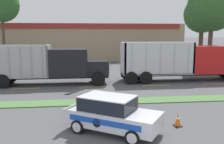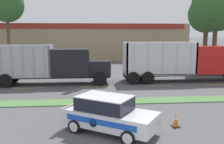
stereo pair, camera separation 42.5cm
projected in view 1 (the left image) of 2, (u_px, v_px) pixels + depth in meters
name	position (u px, v px, depth m)	size (l,w,h in m)	color
grass_verge	(112.00, 101.00, 16.04)	(120.00, 1.45, 0.06)	#517F42
centre_line_3	(25.00, 89.00, 19.94)	(2.40, 0.14, 0.01)	yellow
centre_line_4	(93.00, 87.00, 20.56)	(2.40, 0.14, 0.01)	yellow
centre_line_5	(156.00, 85.00, 21.19)	(2.40, 0.14, 0.01)	yellow
centre_line_6	(216.00, 84.00, 21.81)	(2.40, 0.14, 0.01)	yellow
dump_truck_lead	(51.00, 66.00, 21.39)	(11.92, 2.63, 3.52)	black
dump_truck_far_right	(194.00, 62.00, 23.28)	(11.67, 2.73, 3.59)	black
rally_car	(111.00, 114.00, 11.02)	(4.43, 3.75, 1.65)	silver
traffic_cone	(178.00, 120.00, 11.78)	(0.37, 0.37, 0.61)	black
store_building_backdrop	(73.00, 42.00, 44.63)	(36.36, 12.10, 5.98)	#9E896B
tree_behind_left	(213.00, 2.00, 28.34)	(5.64, 5.64, 11.64)	brown
tree_behind_centre	(1.00, 1.00, 32.09)	(4.48, 4.48, 11.44)	brown
tree_behind_right	(202.00, 11.00, 31.70)	(4.67, 4.67, 10.29)	brown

